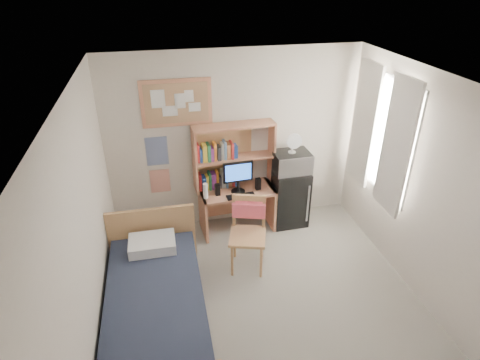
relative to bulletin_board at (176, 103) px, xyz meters
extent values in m
cube|color=gray|center=(0.78, -2.08, -1.93)|extent=(3.60, 4.20, 0.02)
cube|color=white|center=(0.78, -2.08, 0.68)|extent=(3.60, 4.20, 0.02)
cube|color=silver|center=(0.78, 0.02, -0.62)|extent=(3.60, 0.04, 2.60)
cube|color=silver|center=(-1.02, -2.08, -0.62)|extent=(0.04, 4.20, 2.60)
cube|color=silver|center=(2.58, -2.08, -0.62)|extent=(0.04, 4.20, 2.60)
cube|color=white|center=(2.53, -0.88, -0.32)|extent=(0.10, 1.40, 1.70)
cube|color=white|center=(2.50, -1.28, -0.32)|extent=(0.04, 0.55, 1.70)
cube|color=white|center=(2.50, -0.48, -0.32)|extent=(0.04, 0.55, 1.70)
cube|color=tan|center=(0.00, 0.00, 0.00)|extent=(0.94, 0.03, 0.64)
cube|color=navy|center=(-0.32, 0.01, -0.67)|extent=(0.30, 0.01, 0.42)
cube|color=#DA4626|center=(-0.32, 0.01, -1.14)|extent=(0.28, 0.01, 0.36)
cube|color=tan|center=(0.75, -0.28, -1.59)|extent=(1.09, 0.60, 0.66)
cube|color=tan|center=(0.70, -1.18, -1.42)|extent=(0.62, 0.62, 0.99)
cube|color=black|center=(1.55, -0.26, -1.48)|extent=(0.53, 0.53, 0.88)
cube|color=#1C2132|center=(-0.48, -2.02, -1.64)|extent=(1.05, 2.07, 0.57)
cube|color=tan|center=(0.74, -0.13, -0.78)|extent=(1.17, 0.37, 0.95)
cube|color=black|center=(0.76, -0.34, -1.03)|extent=(0.43, 0.06, 0.45)
cube|color=black|center=(0.77, -0.48, -1.25)|extent=(0.41, 0.15, 0.02)
cube|color=black|center=(0.46, -0.36, -1.17)|extent=(0.07, 0.07, 0.17)
cube|color=black|center=(1.06, -0.32, -1.17)|extent=(0.08, 0.08, 0.17)
cylinder|color=white|center=(0.28, -0.42, -1.14)|extent=(0.07, 0.07, 0.23)
cube|color=#FF6170|center=(0.76, -0.99, -1.15)|extent=(0.44, 0.25, 0.20)
cube|color=silver|center=(1.56, -0.28, -0.89)|extent=(0.52, 0.40, 0.30)
cylinder|color=white|center=(1.56, -0.28, -0.61)|extent=(0.22, 0.22, 0.27)
cube|color=white|center=(-0.48, -1.27, -1.29)|extent=(0.54, 0.38, 0.13)
camera|label=1|loc=(-0.27, -5.19, 1.63)|focal=30.00mm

